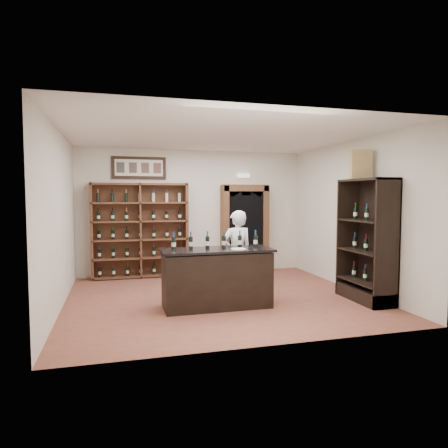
{
  "coord_description": "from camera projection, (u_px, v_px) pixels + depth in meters",
  "views": [
    {
      "loc": [
        -1.83,
        -7.1,
        1.89
      ],
      "look_at": [
        0.17,
        0.3,
        1.35
      ],
      "focal_mm": 32.0,
      "sensor_mm": 36.0,
      "label": 1
    }
  ],
  "objects": [
    {
      "name": "floor",
      "position": [
        219.0,
        297.0,
        7.45
      ],
      "size": [
        5.5,
        5.5,
        0.0
      ],
      "primitive_type": "plane",
      "color": "brown",
      "rests_on": "ground"
    },
    {
      "name": "arched_doorway",
      "position": [
        244.0,
        226.0,
        9.94
      ],
      "size": [
        1.17,
        0.35,
        2.17
      ],
      "color": "black",
      "rests_on": "ground"
    },
    {
      "name": "emergency_light",
      "position": [
        244.0,
        176.0,
        9.94
      ],
      "size": [
        0.3,
        0.1,
        0.1
      ],
      "primitive_type": "cube",
      "color": "white",
      "rests_on": "wall_back"
    },
    {
      "name": "ceiling",
      "position": [
        219.0,
        135.0,
        7.24
      ],
      "size": [
        5.5,
        5.5,
        0.0
      ],
      "primitive_type": "plane",
      "rotation": [
        3.14,
        0.0,
        0.0
      ],
      "color": "white",
      "rests_on": "wall_back"
    },
    {
      "name": "wall_left",
      "position": [
        59.0,
        220.0,
        6.63
      ],
      "size": [
        0.04,
        5.0,
        3.0
      ],
      "primitive_type": "cube",
      "color": "silver",
      "rests_on": "ground"
    },
    {
      "name": "wall_right",
      "position": [
        351.0,
        215.0,
        8.06
      ],
      "size": [
        0.04,
        5.0,
        3.0
      ],
      "primitive_type": "cube",
      "color": "silver",
      "rests_on": "ground"
    },
    {
      "name": "framed_picture",
      "position": [
        139.0,
        168.0,
        9.31
      ],
      "size": [
        1.25,
        0.04,
        0.52
      ],
      "primitive_type": "cube",
      "color": "black",
      "rests_on": "wall_back"
    },
    {
      "name": "counter_bottle_4",
      "position": [
        240.0,
        241.0,
        6.92
      ],
      "size": [
        0.07,
        0.07,
        0.3
      ],
      "color": "black",
      "rests_on": "tasting_counter"
    },
    {
      "name": "counter_bottle_2",
      "position": [
        208.0,
        242.0,
        6.77
      ],
      "size": [
        0.07,
        0.07,
        0.3
      ],
      "color": "black",
      "rests_on": "tasting_counter"
    },
    {
      "name": "wine_crate",
      "position": [
        361.0,
        165.0,
        7.26
      ],
      "size": [
        0.4,
        0.24,
        0.53
      ],
      "primitive_type": "cube",
      "rotation": [
        0.0,
        0.0,
        -0.25
      ],
      "color": "tan",
      "rests_on": "side_cabinet"
    },
    {
      "name": "counter_bottle_0",
      "position": [
        174.0,
        243.0,
        6.62
      ],
      "size": [
        0.07,
        0.07,
        0.3
      ],
      "color": "black",
      "rests_on": "tasting_counter"
    },
    {
      "name": "wine_shelf",
      "position": [
        140.0,
        230.0,
        9.28
      ],
      "size": [
        2.2,
        0.38,
        2.2
      ],
      "color": "brown",
      "rests_on": "ground"
    },
    {
      "name": "side_cabinet",
      "position": [
        367.0,
        259.0,
        7.19
      ],
      "size": [
        0.48,
        1.2,
        2.2
      ],
      "color": "black",
      "rests_on": "ground"
    },
    {
      "name": "counter_bottle_5",
      "position": [
        256.0,
        241.0,
        6.99
      ],
      "size": [
        0.07,
        0.07,
        0.3
      ],
      "color": "black",
      "rests_on": "tasting_counter"
    },
    {
      "name": "counter_bottle_1",
      "position": [
        191.0,
        243.0,
        6.69
      ],
      "size": [
        0.07,
        0.07,
        0.3
      ],
      "color": "black",
      "rests_on": "tasting_counter"
    },
    {
      "name": "shopkeeper",
      "position": [
        237.0,
        253.0,
        7.53
      ],
      "size": [
        0.63,
        0.44,
        1.62
      ],
      "primitive_type": "imported",
      "rotation": [
        0.0,
        0.0,
        3.24
      ],
      "color": "white",
      "rests_on": "ground"
    },
    {
      "name": "counter_bottle_3",
      "position": [
        224.0,
        242.0,
        6.84
      ],
      "size": [
        0.07,
        0.07,
        0.3
      ],
      "color": "black",
      "rests_on": "tasting_counter"
    },
    {
      "name": "plate",
      "position": [
        239.0,
        249.0,
        6.63
      ],
      "size": [
        0.25,
        0.25,
        0.02
      ],
      "primitive_type": "cylinder",
      "color": "silver",
      "rests_on": "tasting_counter"
    },
    {
      "name": "tasting_counter",
      "position": [
        217.0,
        278.0,
        6.78
      ],
      "size": [
        1.88,
        0.78,
        1.0
      ],
      "color": "black",
      "rests_on": "ground"
    },
    {
      "name": "wall_back",
      "position": [
        194.0,
        212.0,
        9.75
      ],
      "size": [
        5.5,
        0.04,
        3.0
      ],
      "primitive_type": "cube",
      "color": "silver",
      "rests_on": "ground"
    }
  ]
}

